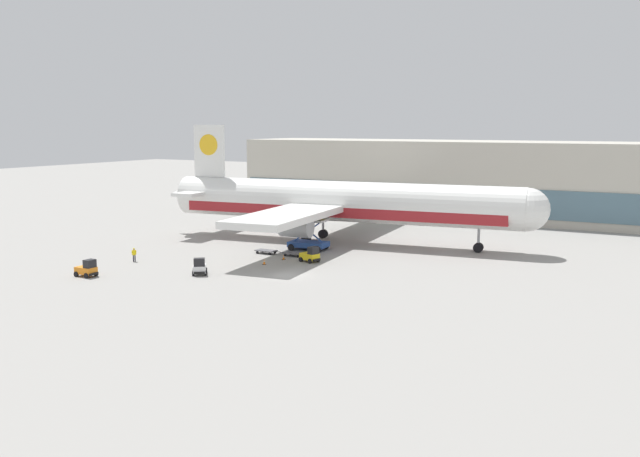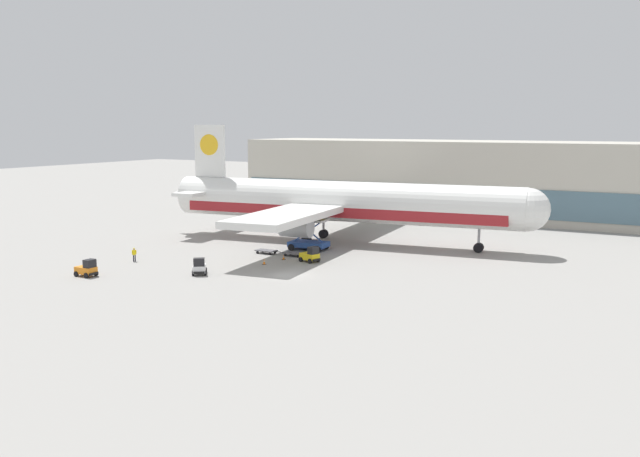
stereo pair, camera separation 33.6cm
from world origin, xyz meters
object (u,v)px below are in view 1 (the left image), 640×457
baggage_tug_far (311,255)px  baggage_dolly_second (294,253)px  airplane_main (336,203)px  scissor_lift_loader (309,237)px  baggage_tug_foreground (200,267)px  baggage_dolly_lead (266,251)px  baggage_tug_mid (87,269)px  traffic_cone_far (264,262)px  ground_crew_near (134,254)px  traffic_cone_near (284,257)px

baggage_tug_far → baggage_dolly_second: bearing=162.5°
airplane_main → scissor_lift_loader: (-0.54, -7.07, -3.99)m
baggage_tug_foreground → baggage_dolly_lead: baggage_tug_foreground is taller
baggage_tug_far → baggage_dolly_second: size_ratio=0.73×
scissor_lift_loader → baggage_dolly_lead: bearing=-129.4°
baggage_tug_mid → baggage_dolly_lead: size_ratio=0.66×
traffic_cone_far → ground_crew_near: bearing=-157.1°
airplane_main → baggage_dolly_second: 13.35m
baggage_tug_foreground → baggage_tug_far: size_ratio=1.03×
traffic_cone_near → scissor_lift_loader: bearing=96.1°
baggage_dolly_second → traffic_cone_near: traffic_cone_near is taller
traffic_cone_far → airplane_main: bearing=89.7°
baggage_tug_foreground → baggage_dolly_lead: size_ratio=0.75×
scissor_lift_loader → baggage_tug_foreground: size_ratio=1.97×
baggage_tug_foreground → ground_crew_near: size_ratio=1.59×
baggage_tug_mid → baggage_tug_far: bearing=48.3°
baggage_dolly_second → ground_crew_near: (-15.65, -12.96, 0.65)m
baggage_dolly_second → traffic_cone_far: (-0.39, -6.51, -0.04)m
ground_crew_near → traffic_cone_far: bearing=148.7°
baggage_tug_foreground → ground_crew_near: bearing=-136.4°
baggage_tug_foreground → traffic_cone_far: baggage_tug_foreground is taller
baggage_dolly_lead → traffic_cone_far: size_ratio=5.21×
airplane_main → traffic_cone_near: airplane_main is taller
traffic_cone_far → baggage_tug_far: bearing=44.5°
traffic_cone_near → ground_crew_near: bearing=-146.6°
baggage_tug_foreground → baggage_dolly_second: bearing=130.3°
airplane_main → baggage_tug_far: airplane_main is taller
ground_crew_near → traffic_cone_near: size_ratio=2.83×
baggage_tug_foreground → baggage_tug_far: 14.69m
baggage_tug_mid → ground_crew_near: (-1.63, 9.19, 0.16)m
baggage_dolly_second → ground_crew_near: bearing=-139.2°
baggage_tug_foreground → ground_crew_near: baggage_tug_foreground is taller
baggage_dolly_lead → baggage_dolly_second: bearing=4.1°
baggage_dolly_second → traffic_cone_near: (0.01, -2.65, -0.09)m
ground_crew_near → baggage_tug_far: bearing=154.3°
baggage_dolly_lead → traffic_cone_far: 7.39m
traffic_cone_near → baggage_tug_mid: bearing=-125.7°
baggage_dolly_lead → scissor_lift_loader: bearing=58.4°
baggage_tug_mid → airplane_main: bearing=68.5°
scissor_lift_loader → baggage_tug_foreground: (-2.74, -20.20, -0.97)m
traffic_cone_near → baggage_dolly_second: bearing=90.2°
baggage_dolly_lead → traffic_cone_near: (4.26, -2.44, -0.09)m
baggage_tug_mid → baggage_dolly_lead: (9.76, 21.93, -0.49)m
baggage_dolly_lead → baggage_tug_far: bearing=-13.8°
ground_crew_near → traffic_cone_far: ground_crew_near is taller
traffic_cone_near → traffic_cone_far: bearing=-95.9°
traffic_cone_near → traffic_cone_far: (-0.40, -3.86, 0.05)m
airplane_main → baggage_tug_foreground: 27.91m
traffic_cone_near → baggage_tug_far: bearing=4.2°
scissor_lift_loader → traffic_cone_near: size_ratio=8.86×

